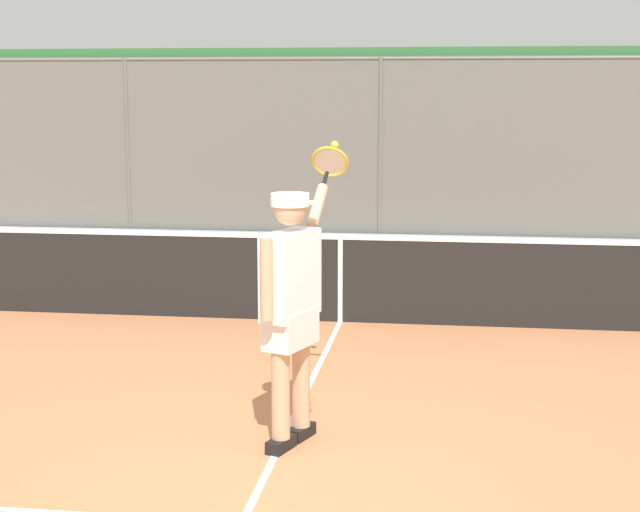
{
  "coord_description": "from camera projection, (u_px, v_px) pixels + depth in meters",
  "views": [
    {
      "loc": [
        -1.18,
        5.77,
        2.53
      ],
      "look_at": [
        -0.03,
        -2.69,
        1.05
      ],
      "focal_mm": 54.87,
      "sensor_mm": 36.0,
      "label": 1
    }
  ],
  "objects": [
    {
      "name": "ground_plane",
      "position": [
        258.0,
        490.0,
        6.22
      ],
      "size": [
        60.0,
        60.0,
        0.0
      ],
      "primitive_type": "plane",
      "color": "#C67A4C"
    },
    {
      "name": "fence_backdrop",
      "position": [
        383.0,
        144.0,
        16.47
      ],
      "size": [
        20.02,
        1.37,
        3.16
      ],
      "color": "slate",
      "rests_on": "ground"
    },
    {
      "name": "tennis_net",
      "position": [
        340.0,
        277.0,
        10.58
      ],
      "size": [
        10.55,
        0.09,
        1.07
      ],
      "color": "#2D2D2D",
      "rests_on": "ground"
    },
    {
      "name": "tennis_player",
      "position": [
        291.0,
        296.0,
        6.85
      ],
      "size": [
        0.51,
        1.46,
        2.11
      ],
      "rotation": [
        0.0,
        0.0,
        -1.93
      ],
      "color": "black",
      "rests_on": "ground"
    }
  ]
}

